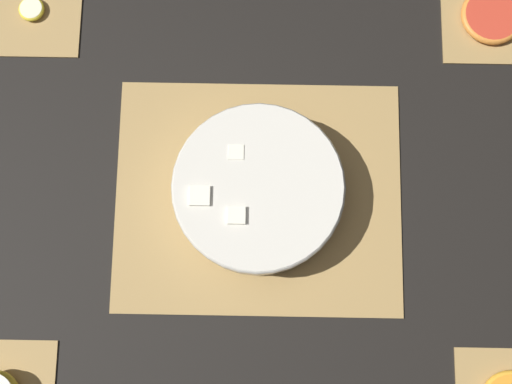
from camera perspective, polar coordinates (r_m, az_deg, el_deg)
name	(u,v)px	position (r m, az deg, el deg)	size (l,w,h in m)	color
ground_plane	(256,197)	(1.04, 0.00, -0.38)	(6.00, 6.00, 0.00)	black
bamboo_mat_center	(256,196)	(1.04, 0.00, -0.34)	(0.41, 0.34, 0.01)	#A8844C
coaster_mat_far_left	(31,11)	(1.18, -17.57, 13.62)	(0.15, 0.15, 0.01)	#A8844C
coaster_mat_far_right	(488,18)	(1.18, 18.05, 13.08)	(0.15, 0.15, 0.01)	#A8844C
fruit_salad_bowl	(256,190)	(0.99, 0.03, 0.14)	(0.24, 0.24, 0.08)	silver
banana_coin_single	(29,9)	(1.17, -17.68, 13.77)	(0.04, 0.04, 0.01)	#F7EFC6
grapefruit_slice	(490,16)	(1.17, 18.19, 13.25)	(0.09, 0.09, 0.01)	red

